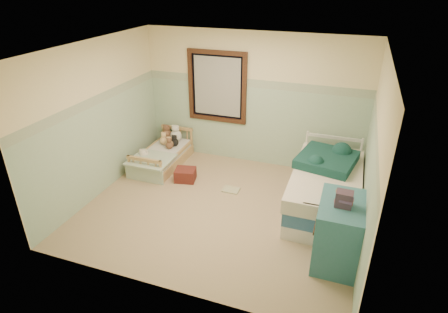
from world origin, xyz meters
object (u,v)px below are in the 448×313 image
(twin_bed_frame, at_px, (323,203))
(dresser, at_px, (338,232))
(floor_book, at_px, (231,190))
(toddler_bed_frame, at_px, (163,160))
(plush_floor_cream, at_px, (145,163))
(plush_floor_tan, at_px, (148,161))
(red_pillow, at_px, (185,175))

(twin_bed_frame, relative_size, dresser, 2.25)
(floor_book, bearing_deg, toddler_bed_frame, 163.53)
(toddler_bed_frame, height_order, plush_floor_cream, plush_floor_cream)
(toddler_bed_frame, xyz_separation_m, plush_floor_tan, (-0.25, -0.16, 0.02))
(floor_book, bearing_deg, twin_bed_frame, -0.38)
(plush_floor_tan, height_order, dresser, dresser)
(toddler_bed_frame, height_order, red_pillow, red_pillow)
(twin_bed_frame, bearing_deg, red_pillow, 177.78)
(red_pillow, bearing_deg, twin_bed_frame, -2.22)
(red_pillow, bearing_deg, dresser, -24.34)
(plush_floor_cream, bearing_deg, floor_book, -5.96)
(toddler_bed_frame, relative_size, twin_bed_frame, 0.71)
(plush_floor_tan, xyz_separation_m, red_pillow, (0.92, -0.26, 0.00))
(plush_floor_cream, height_order, twin_bed_frame, plush_floor_cream)
(dresser, height_order, red_pillow, dresser)
(plush_floor_cream, relative_size, red_pillow, 0.80)
(twin_bed_frame, xyz_separation_m, floor_book, (-1.56, 0.03, -0.10))
(red_pillow, bearing_deg, plush_floor_cream, 172.35)
(dresser, bearing_deg, plush_floor_cream, 159.54)
(toddler_bed_frame, height_order, twin_bed_frame, twin_bed_frame)
(plush_floor_tan, xyz_separation_m, floor_book, (1.81, -0.32, -0.09))
(floor_book, bearing_deg, plush_floor_tan, 170.57)
(toddler_bed_frame, bearing_deg, dresser, -25.89)
(toddler_bed_frame, relative_size, floor_book, 4.94)
(red_pillow, xyz_separation_m, floor_book, (0.89, -0.07, -0.10))
(dresser, distance_m, red_pillow, 3.00)
(toddler_bed_frame, bearing_deg, red_pillow, -31.79)
(plush_floor_cream, distance_m, plush_floor_tan, 0.14)
(dresser, xyz_separation_m, red_pillow, (-2.72, 1.23, -0.32))
(plush_floor_cream, distance_m, twin_bed_frame, 3.36)
(twin_bed_frame, distance_m, floor_book, 1.56)
(toddler_bed_frame, xyz_separation_m, twin_bed_frame, (3.12, -0.51, 0.02))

